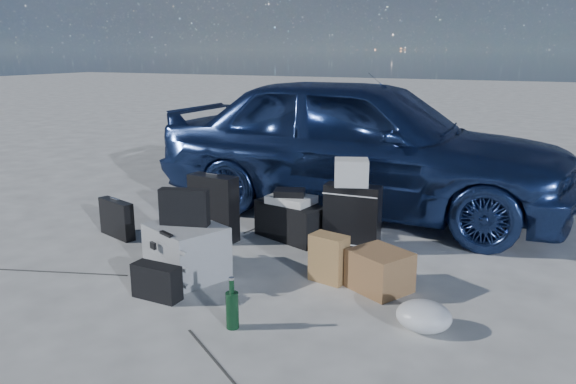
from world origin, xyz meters
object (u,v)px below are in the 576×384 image
object	(u,v)px
car	(361,143)
suitcase_left	(214,208)
pelican_case	(187,251)
duffel_bag	(291,221)
briefcase	(117,219)
suitcase_right	(352,218)
cardboard_box	(380,271)
green_bottle	(232,304)

from	to	relation	value
car	suitcase_left	size ratio (longest dim) A/B	7.19
pelican_case	duffel_bag	distance (m)	1.15
briefcase	suitcase_right	bearing A→B (deg)	33.86
cardboard_box	suitcase_right	bearing A→B (deg)	122.09
suitcase_left	suitcase_right	size ratio (longest dim) A/B	1.04
briefcase	duffel_bag	bearing A→B (deg)	40.77
car	green_bottle	xyz separation A→B (m)	(0.10, -2.79, -0.55)
briefcase	cardboard_box	world-z (taller)	briefcase
green_bottle	pelican_case	bearing A→B (deg)	141.76
suitcase_left	duffel_bag	distance (m)	0.69
green_bottle	duffel_bag	bearing A→B (deg)	102.59
pelican_case	green_bottle	world-z (taller)	pelican_case
car	briefcase	bearing A→B (deg)	136.97
car	suitcase_right	distance (m)	1.28
pelican_case	green_bottle	bearing A→B (deg)	-14.94
duffel_bag	briefcase	bearing A→B (deg)	-136.87
cardboard_box	duffel_bag	bearing A→B (deg)	144.21
cardboard_box	green_bottle	distance (m)	1.13
car	green_bottle	size ratio (longest dim) A/B	13.30
car	suitcase_left	world-z (taller)	car
suitcase_right	cardboard_box	size ratio (longest dim) A/B	1.47
suitcase_right	car	bearing A→B (deg)	102.02
duffel_bag	cardboard_box	xyz separation A→B (m)	(1.02, -0.74, -0.02)
suitcase_right	cardboard_box	distance (m)	0.84
suitcase_left	green_bottle	size ratio (longest dim) A/B	1.85
briefcase	suitcase_left	size ratio (longest dim) A/B	0.75
suitcase_right	duffel_bag	size ratio (longest dim) A/B	0.85
car	suitcase_left	distance (m)	1.73
car	duffel_bag	size ratio (longest dim) A/B	6.38
briefcase	suitcase_right	distance (m)	2.11
pelican_case	suitcase_right	size ratio (longest dim) A/B	0.96
cardboard_box	car	bearing A→B (deg)	111.81
suitcase_left	duffel_bag	xyz separation A→B (m)	(0.61, 0.29, -0.13)
pelican_case	cardboard_box	bearing A→B (deg)	37.83
suitcase_left	green_bottle	distance (m)	1.69
suitcase_left	duffel_bag	size ratio (longest dim) A/B	0.89
suitcase_right	suitcase_left	bearing A→B (deg)	-170.40
car	suitcase_right	size ratio (longest dim) A/B	7.49
pelican_case	suitcase_left	world-z (taller)	suitcase_left
pelican_case	duffel_bag	xyz separation A→B (m)	(0.35, 1.09, -0.03)
duffel_bag	cardboard_box	bearing A→B (deg)	-15.24
suitcase_right	duffel_bag	distance (m)	0.59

